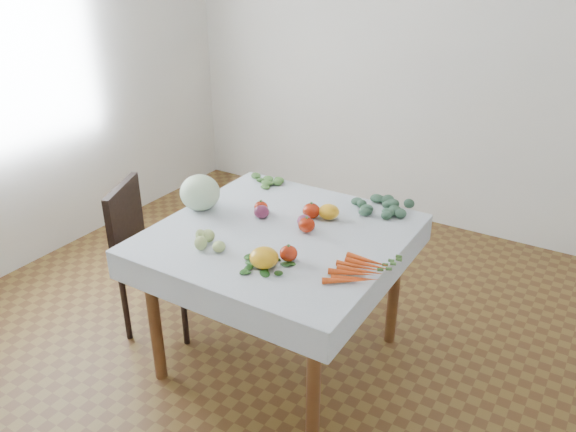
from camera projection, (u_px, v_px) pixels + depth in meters
name	position (u px, v px, depth m)	size (l,w,h in m)	color
ground	(280.00, 357.00, 3.00)	(4.00, 4.00, 0.00)	brown
back_wall	(431.00, 44.00, 3.94)	(4.00, 0.04, 2.70)	white
table	(280.00, 250.00, 2.71)	(1.00, 1.00, 0.75)	brown
tablecloth	(279.00, 232.00, 2.67)	(1.12, 1.12, 0.01)	white
chair	(146.00, 248.00, 3.07)	(0.51, 0.51, 0.85)	black
cabbage	(200.00, 193.00, 2.85)	(0.20, 0.20, 0.18)	silver
tomato_a	(261.00, 207.00, 2.84)	(0.07, 0.07, 0.06)	#AD220B
tomato_b	(311.00, 211.00, 2.78)	(0.09, 0.09, 0.08)	#AD220B
tomato_c	(307.00, 225.00, 2.65)	(0.08, 0.08, 0.07)	#AD220B
tomato_d	(289.00, 253.00, 2.41)	(0.08, 0.08, 0.07)	#AD220B
heirloom_back	(329.00, 212.00, 2.78)	(0.10, 0.10, 0.07)	gold
heirloom_front	(264.00, 258.00, 2.36)	(0.12, 0.12, 0.09)	gold
onion_a	(304.00, 221.00, 2.70)	(0.07, 0.07, 0.06)	#591931
onion_b	(262.00, 212.00, 2.78)	(0.08, 0.08, 0.07)	#591931
tomatillo_cluster	(209.00, 241.00, 2.53)	(0.13, 0.14, 0.05)	#C1D67B
carrot_bunch	(358.00, 271.00, 2.32)	(0.20, 0.27, 0.03)	#F55B1B
kale_bunch	(381.00, 206.00, 2.88)	(0.29, 0.25, 0.04)	#31503C
basil_bunch	(262.00, 265.00, 2.38)	(0.23, 0.17, 0.01)	#20551A
dill_bunch	(261.00, 181.00, 3.19)	(0.25, 0.18, 0.02)	#487435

